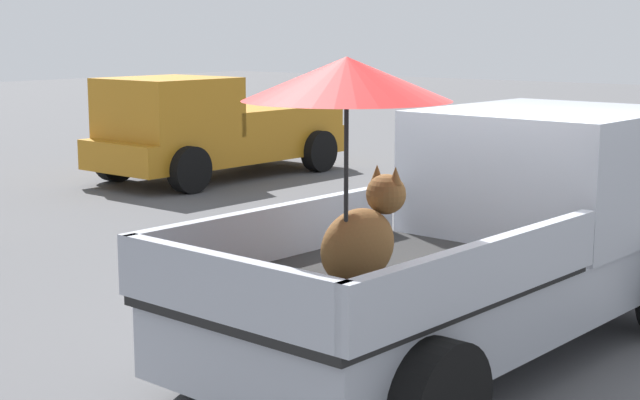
{
  "coord_description": "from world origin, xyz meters",
  "views": [
    {
      "loc": [
        -6.45,
        -3.72,
        2.57
      ],
      "look_at": [
        0.12,
        1.51,
        1.1
      ],
      "focal_mm": 54.39,
      "sensor_mm": 36.0,
      "label": 1
    }
  ],
  "objects": [
    {
      "name": "pickup_truck_main",
      "position": [
        0.4,
        -0.02,
        0.99
      ],
      "size": [
        5.14,
        2.45,
        2.41
      ],
      "rotation": [
        0.0,
        0.0,
        -0.05
      ],
      "color": "black",
      "rests_on": "ground"
    },
    {
      "name": "pickup_truck_far",
      "position": [
        5.67,
        8.37,
        0.87
      ],
      "size": [
        4.86,
        2.29,
        1.8
      ],
      "rotation": [
        0.0,
        0.0,
        3.11
      ],
      "color": "black",
      "rests_on": "ground"
    },
    {
      "name": "ground_plane",
      "position": [
        0.0,
        0.0,
        0.0
      ],
      "size": [
        80.0,
        80.0,
        0.0
      ],
      "primitive_type": "plane",
      "color": "#4C4C4F"
    }
  ]
}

